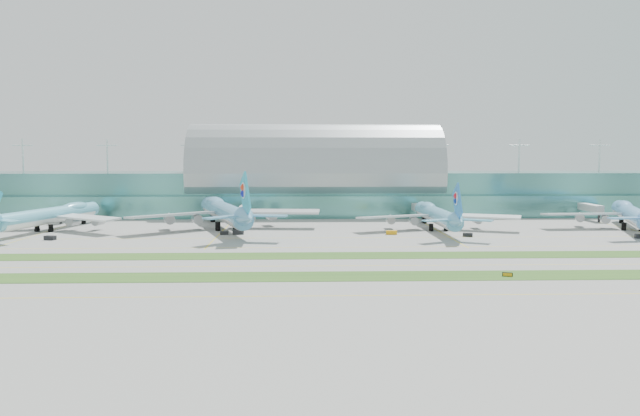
{
  "coord_description": "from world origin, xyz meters",
  "views": [
    {
      "loc": [
        -7.04,
        -173.11,
        29.01
      ],
      "look_at": [
        0.0,
        55.0,
        9.0
      ],
      "focal_mm": 35.0,
      "sensor_mm": 36.0,
      "label": 1
    }
  ],
  "objects_px": {
    "terminal": "(315,184)",
    "airliner_b": "(224,210)",
    "taxiway_sign_east": "(507,275)",
    "airliner_c": "(436,214)",
    "airliner_d": "(631,213)",
    "airliner_a": "(50,214)"
  },
  "relations": [
    {
      "from": "airliner_a",
      "to": "airliner_d",
      "type": "relative_size",
      "value": 0.99
    },
    {
      "from": "airliner_b",
      "to": "taxiway_sign_east",
      "type": "xyz_separation_m",
      "value": [
        78.28,
        -95.75,
        -6.67
      ]
    },
    {
      "from": "airliner_a",
      "to": "airliner_c",
      "type": "xyz_separation_m",
      "value": [
        146.2,
        -2.4,
        -0.08
      ]
    },
    {
      "from": "terminal",
      "to": "taxiway_sign_east",
      "type": "relative_size",
      "value": 144.43
    },
    {
      "from": "airliner_a",
      "to": "taxiway_sign_east",
      "type": "xyz_separation_m",
      "value": [
        143.33,
        -93.19,
        -5.6
      ]
    },
    {
      "from": "terminal",
      "to": "airliner_d",
      "type": "height_order",
      "value": "terminal"
    },
    {
      "from": "terminal",
      "to": "airliner_d",
      "type": "bearing_deg",
      "value": -29.94
    },
    {
      "from": "taxiway_sign_east",
      "to": "airliner_c",
      "type": "bearing_deg",
      "value": 106.69
    },
    {
      "from": "terminal",
      "to": "airliner_b",
      "type": "distance_m",
      "value": 72.73
    },
    {
      "from": "airliner_a",
      "to": "airliner_c",
      "type": "height_order",
      "value": "airliner_a"
    },
    {
      "from": "taxiway_sign_east",
      "to": "terminal",
      "type": "bearing_deg",
      "value": 123.26
    },
    {
      "from": "airliner_b",
      "to": "terminal",
      "type": "bearing_deg",
      "value": 41.98
    },
    {
      "from": "airliner_b",
      "to": "airliner_d",
      "type": "relative_size",
      "value": 1.14
    },
    {
      "from": "airliner_d",
      "to": "taxiway_sign_east",
      "type": "relative_size",
      "value": 30.64
    },
    {
      "from": "terminal",
      "to": "airliner_a",
      "type": "bearing_deg",
      "value": -147.38
    },
    {
      "from": "airliner_a",
      "to": "airliner_b",
      "type": "bearing_deg",
      "value": 15.14
    },
    {
      "from": "airliner_a",
      "to": "taxiway_sign_east",
      "type": "height_order",
      "value": "airliner_a"
    },
    {
      "from": "airliner_a",
      "to": "terminal",
      "type": "bearing_deg",
      "value": 45.5
    },
    {
      "from": "airliner_b",
      "to": "taxiway_sign_east",
      "type": "relative_size",
      "value": 34.97
    },
    {
      "from": "airliner_b",
      "to": "airliner_c",
      "type": "distance_m",
      "value": 81.3
    },
    {
      "from": "airliner_b",
      "to": "taxiway_sign_east",
      "type": "bearing_deg",
      "value": -68.41
    },
    {
      "from": "airliner_b",
      "to": "airliner_d",
      "type": "xyz_separation_m",
      "value": [
        155.84,
        -6.23,
        -0.84
      ]
    }
  ]
}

